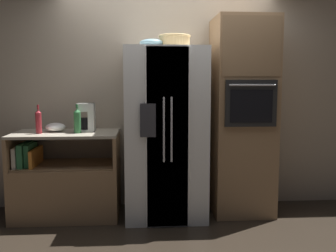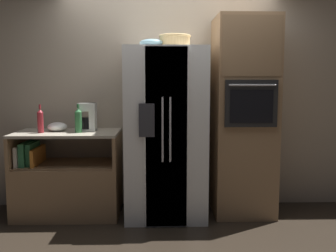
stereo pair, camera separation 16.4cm
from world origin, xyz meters
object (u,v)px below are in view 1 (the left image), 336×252
Objects in this scene: refrigerator at (165,133)px; coffee_maker at (88,116)px; wall_oven at (242,117)px; bottle_tall at (77,120)px; bottle_short at (39,121)px; fruit_bowl at (152,43)px; wicker_basket at (175,41)px; mixing_bowl at (55,127)px.

coffee_maker is (-0.86, 0.13, 0.19)m from refrigerator.
wall_oven reaches higher than bottle_tall.
bottle_tall is at bearing 2.20° from bottle_short.
wall_oven is at bearing 2.31° from bottle_short.
fruit_bowl is at bearing -5.32° from bottle_tall.
wicker_basket is at bearing -10.31° from coffee_maker.
wall_oven is at bearing -1.32° from mixing_bowl.
coffee_maker is (-0.95, 0.17, -0.81)m from wicker_basket.
wall_oven is 6.98× the size of coffee_maker.
fruit_bowl is 1.19× the size of mixing_bowl.
bottle_tall is 0.41m from bottle_short.
bottle_short is 0.98× the size of coffee_maker.
bottle_tall is at bearing 174.68° from fruit_bowl.
bottle_tall is 0.30m from mixing_bowl.
coffee_maker is at bearing 169.69° from wicker_basket.
fruit_bowl is 0.82× the size of coffee_maker.
fruit_bowl reaches higher than bottle_tall.
wall_oven is 2.23m from bottle_short.
bottle_short is (-0.41, -0.02, -0.00)m from bottle_tall.
wicker_basket is 1.68m from bottle_short.
wicker_basket is (0.10, -0.05, 1.00)m from refrigerator.
bottle_short is at bearing -163.34° from coffee_maker.
coffee_maker is at bearing 178.02° from wall_oven.
wicker_basket is at bearing -0.94° from bottle_short.
fruit_bowl is at bearing -171.68° from wall_oven.
mixing_bowl is (-1.21, 0.12, 0.06)m from refrigerator.
wicker_basket reaches higher than fruit_bowl.
wicker_basket reaches higher than mixing_bowl.
wall_oven is at bearing 8.33° from wicker_basket.
fruit_bowl is at bearing -10.46° from mixing_bowl.
fruit_bowl is (-0.15, -0.08, 0.97)m from refrigerator.
bottle_short is at bearing 179.06° from wicker_basket.
wall_oven is 1.30m from fruit_bowl.
bottle_short is at bearing -177.80° from bottle_tall.
mixing_bowl is (-1.31, 0.16, -0.93)m from wicker_basket.
bottle_tall is at bearing -179.63° from refrigerator.
fruit_bowl is 1.15m from bottle_tall.
wicker_basket is (-0.78, -0.11, 0.82)m from wall_oven.
refrigerator reaches higher than bottle_tall.
refrigerator is at bearing 0.92° from bottle_short.
wicker_basket is 1.62m from mixing_bowl.
wall_oven is 7.12× the size of bottle_short.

